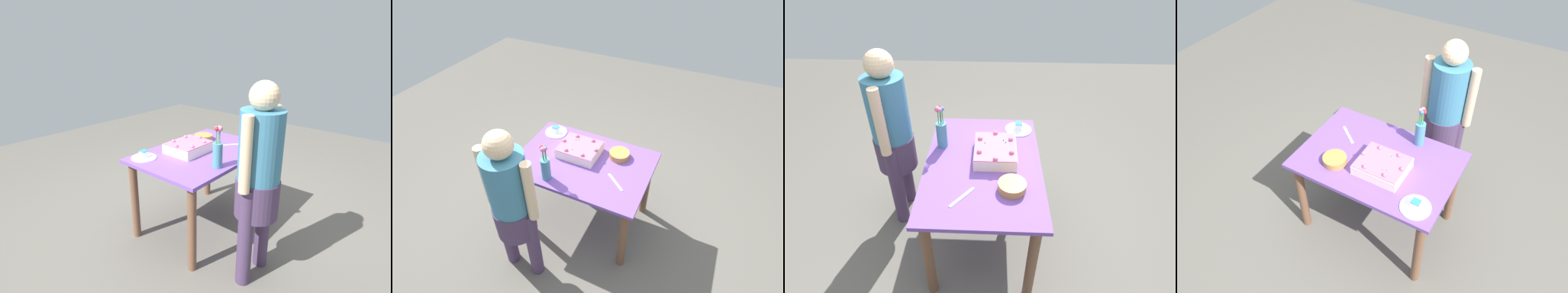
# 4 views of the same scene
# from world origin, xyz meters

# --- Properties ---
(ground_plane) EXTENTS (8.00, 8.00, 0.00)m
(ground_plane) POSITION_xyz_m (0.00, 0.00, 0.00)
(ground_plane) COLOR #5F5B53
(dining_table) EXTENTS (1.20, 0.82, 0.77)m
(dining_table) POSITION_xyz_m (0.00, 0.00, 0.63)
(dining_table) COLOR #7049A7
(dining_table) RESTS_ON ground_plane
(sheet_cake) EXTENTS (0.36, 0.30, 0.11)m
(sheet_cake) POSITION_xyz_m (-0.08, 0.09, 0.81)
(sheet_cake) COLOR white
(sheet_cake) RESTS_ON dining_table
(serving_plate_with_slice) EXTENTS (0.22, 0.22, 0.07)m
(serving_plate_with_slice) POSITION_xyz_m (-0.44, 0.28, 0.78)
(serving_plate_with_slice) COLOR white
(serving_plate_with_slice) RESTS_ON dining_table
(cake_knife) EXTENTS (0.18, 0.15, 0.00)m
(cake_knife) POSITION_xyz_m (0.35, -0.12, 0.77)
(cake_knife) COLOR silver
(cake_knife) RESTS_ON dining_table
(flower_vase) EXTENTS (0.08, 0.08, 0.34)m
(flower_vase) POSITION_xyz_m (-0.19, -0.32, 0.90)
(flower_vase) COLOR teal
(flower_vase) RESTS_ON dining_table
(fruit_bowl) EXTENTS (0.18, 0.18, 0.06)m
(fruit_bowl) POSITION_xyz_m (0.26, 0.19, 0.79)
(fruit_bowl) COLOR #B48140
(fruit_bowl) RESTS_ON dining_table
(person_standing) EXTENTS (0.45, 0.31, 1.49)m
(person_standing) POSITION_xyz_m (-0.25, -0.71, 0.85)
(person_standing) COLOR #473354
(person_standing) RESTS_ON ground_plane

